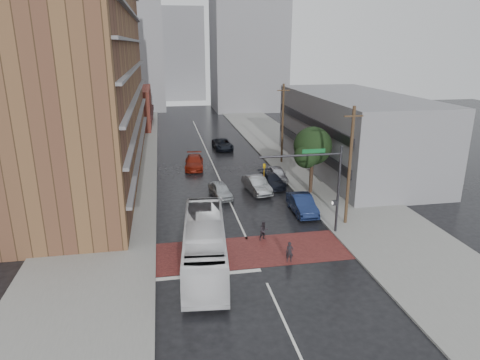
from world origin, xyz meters
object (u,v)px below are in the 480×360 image
object	(u,v)px
car_travel_b	(257,185)
transit_bus	(205,244)
pedestrian_a	(290,252)
car_travel_a	(221,190)
car_parked_mid	(272,180)
suv_travel	(223,144)
car_parked_near	(302,204)
car_parked_far	(277,174)
car_travel_c	(194,162)
pedestrian_b	(264,231)

from	to	relation	value
car_travel_b	transit_bus	bearing A→B (deg)	-123.37
pedestrian_a	car_travel_a	size ratio (longest dim) A/B	0.34
car_travel_a	car_parked_mid	size ratio (longest dim) A/B	0.93
pedestrian_a	suv_travel	distance (m)	34.30
transit_bus	car_parked_near	world-z (taller)	transit_bus
car_parked_mid	car_parked_far	distance (m)	2.17
transit_bus	car_parked_far	bearing A→B (deg)	66.41
car_travel_c	suv_travel	world-z (taller)	car_travel_c
pedestrian_a	car_travel_b	bearing A→B (deg)	100.32
car_travel_a	car_travel_c	world-z (taller)	car_travel_c
car_travel_b	car_parked_mid	distance (m)	2.62
pedestrian_a	pedestrian_b	distance (m)	3.87
pedestrian_b	car_travel_c	world-z (taller)	car_travel_c
transit_bus	car_parked_far	xyz separation A→B (m)	(9.94, 17.91, -0.87)
suv_travel	car_parked_near	xyz separation A→B (m)	(3.60, -25.68, 0.08)
pedestrian_b	car_parked_far	distance (m)	15.49
car_travel_b	suv_travel	distance (m)	19.45
car_travel_b	car_parked_far	world-z (taller)	car_travel_b
suv_travel	pedestrian_b	bearing A→B (deg)	-94.73
car_parked_mid	transit_bus	bearing A→B (deg)	-126.57
car_travel_a	car_parked_near	bearing A→B (deg)	-46.52
pedestrian_a	car_travel_c	distance (m)	25.45
car_parked_mid	car_parked_near	bearing A→B (deg)	-92.00
car_travel_c	suv_travel	size ratio (longest dim) A/B	1.00
pedestrian_a	car_parked_near	bearing A→B (deg)	80.45
car_travel_b	car_parked_near	world-z (taller)	car_parked_near
pedestrian_a	car_parked_far	world-z (taller)	car_parked_far
transit_bus	suv_travel	bearing A→B (deg)	85.31
pedestrian_b	car_parked_far	world-z (taller)	pedestrian_b
car_travel_a	car_parked_near	distance (m)	8.57
pedestrian_a	car_travel_c	world-z (taller)	car_travel_c
pedestrian_a	car_travel_c	size ratio (longest dim) A/B	0.27
pedestrian_b	car_parked_near	xyz separation A→B (m)	(4.71, 4.86, 0.06)
car_travel_b	car_parked_far	size ratio (longest dim) A/B	1.13
car_travel_c	pedestrian_a	bearing A→B (deg)	-74.02
pedestrian_a	car_travel_c	xyz separation A→B (m)	(-4.68, 25.01, 0.04)
transit_bus	car_parked_mid	distance (m)	18.34
car_travel_a	suv_travel	size ratio (longest dim) A/B	0.80
transit_bus	car_travel_a	xyz separation A→B (m)	(2.94, 13.47, -0.88)
car_parked_far	pedestrian_b	bearing A→B (deg)	-106.30
car_travel_c	car_parked_far	size ratio (longest dim) A/B	1.22
suv_travel	pedestrian_a	bearing A→B (deg)	-92.93
pedestrian_a	car_parked_near	size ratio (longest dim) A/B	0.29
pedestrian_a	car_parked_near	world-z (taller)	car_parked_near
car_travel_a	car_travel_b	xyz separation A→B (m)	(3.90, 0.90, 0.08)
car_travel_a	suv_travel	world-z (taller)	suv_travel
car_travel_a	car_travel_b	bearing A→B (deg)	5.06
pedestrian_a	car_parked_near	distance (m)	9.40
pedestrian_b	car_travel_b	size ratio (longest dim) A/B	0.31
pedestrian_a	car_travel_b	xyz separation A→B (m)	(0.96, 14.87, 0.08)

